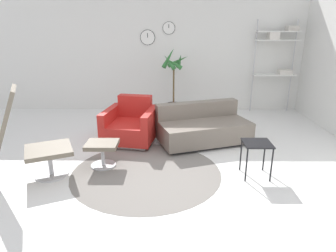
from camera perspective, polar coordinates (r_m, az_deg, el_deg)
name	(u,v)px	position (r m, az deg, el deg)	size (l,w,h in m)	color
ground_plane	(163,168)	(4.34, -1.02, -8.02)	(12.00, 12.00, 0.00)	white
wall_back	(166,50)	(7.16, -0.40, 14.19)	(12.00, 0.09, 2.80)	silver
round_rug	(146,172)	(4.23, -4.16, -8.76)	(2.08, 2.08, 0.01)	slate
lounge_chair	(16,127)	(4.19, -26.90, -0.10)	(1.12, 0.89, 1.33)	#BCBCC1
ottoman	(102,149)	(4.41, -12.41, -4.32)	(0.45, 0.38, 0.36)	#BCBCC1
armchair_red	(131,126)	(5.28, -7.05, 0.01)	(0.97, 0.99, 0.76)	silver
couch_low	(203,128)	(5.24, 6.61, -0.44)	(1.70, 1.25, 0.66)	black
side_table	(257,147)	(4.14, 16.58, -3.89)	(0.36, 0.36, 0.48)	black
potted_plant	(174,89)	(6.65, 1.10, 7.11)	(0.62, 0.61, 1.52)	#333338
shelf_unit	(279,49)	(7.30, 20.42, 13.57)	(0.94, 0.28, 2.08)	#BCBCC1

